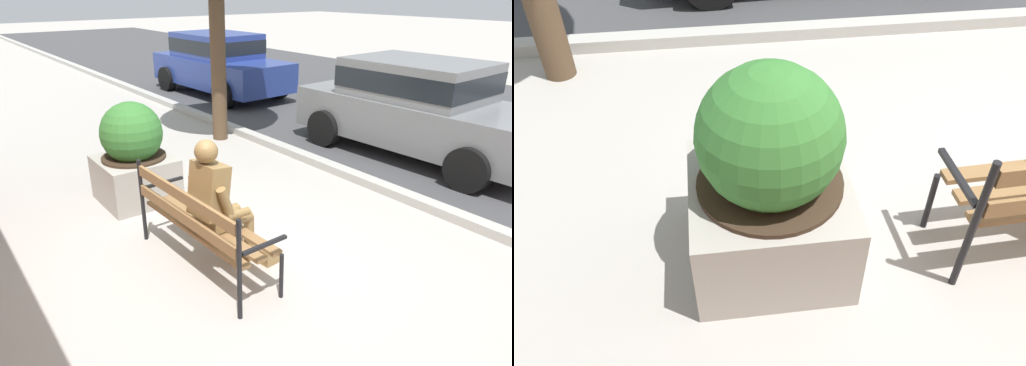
% 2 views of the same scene
% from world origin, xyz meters
% --- Properties ---
extents(curb_stone, '(60.00, 0.20, 0.12)m').
position_xyz_m(curb_stone, '(0.00, 2.90, 0.06)').
color(curb_stone, '#B2AFA8').
rests_on(curb_stone, ground).
extents(concrete_planter, '(0.92, 0.92, 1.32)m').
position_xyz_m(concrete_planter, '(-2.14, 0.06, 0.61)').
color(concrete_planter, '#A8A399').
rests_on(concrete_planter, ground).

